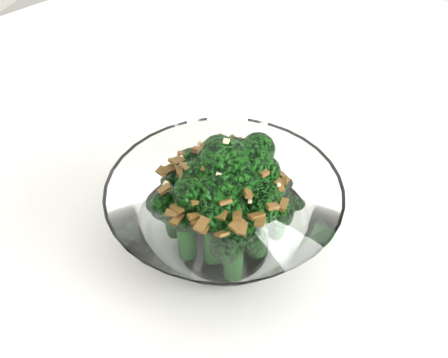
% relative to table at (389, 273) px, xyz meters
% --- Properties ---
extents(table, '(1.42, 1.23, 0.75)m').
position_rel_table_xyz_m(table, '(0.00, 0.00, 0.00)').
color(table, white).
rests_on(table, ground).
extents(broccoli_dish, '(0.19, 0.19, 0.12)m').
position_rel_table_xyz_m(broccoli_dish, '(-0.13, -0.09, 0.11)').
color(broccoli_dish, white).
rests_on(broccoli_dish, table).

